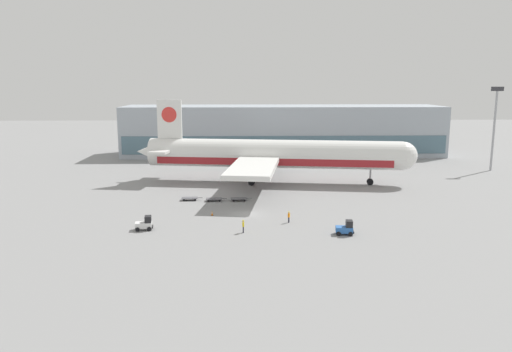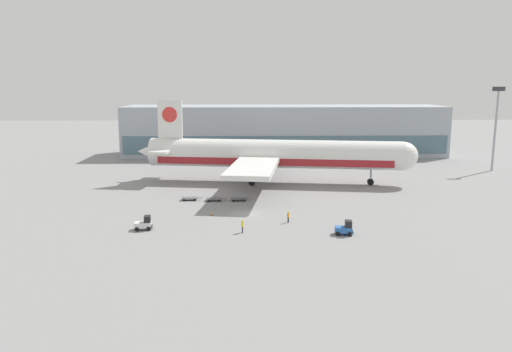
% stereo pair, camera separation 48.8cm
% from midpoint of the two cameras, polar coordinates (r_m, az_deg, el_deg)
% --- Properties ---
extents(ground_plane, '(400.00, 400.00, 0.00)m').
position_cam_midpoint_polar(ground_plane, '(79.56, -1.19, -4.33)').
color(ground_plane, gray).
extents(terminal_building, '(90.00, 18.20, 14.00)m').
position_cam_midpoint_polar(terminal_building, '(144.32, 2.95, 5.24)').
color(terminal_building, '#9EA8B2').
rests_on(terminal_building, ground_plane).
extents(light_mast, '(2.80, 0.50, 19.60)m').
position_cam_midpoint_polar(light_mast, '(129.34, 25.51, 5.63)').
color(light_mast, '#9EA0A5').
rests_on(light_mast, ground_plane).
extents(airplane_main, '(57.86, 48.65, 17.00)m').
position_cam_midpoint_polar(airplane_main, '(103.02, 1.44, 2.43)').
color(airplane_main, white).
rests_on(airplane_main, ground_plane).
extents(baggage_tug_foreground, '(2.60, 1.90, 2.00)m').
position_cam_midpoint_polar(baggage_tug_foreground, '(72.62, -12.78, -5.35)').
color(baggage_tug_foreground, silver).
rests_on(baggage_tug_foreground, ground_plane).
extents(baggage_tug_mid, '(2.59, 1.87, 2.00)m').
position_cam_midpoint_polar(baggage_tug_mid, '(69.74, 10.00, -5.91)').
color(baggage_tug_mid, '#2D66B7').
rests_on(baggage_tug_mid, ground_plane).
extents(baggage_dolly_lead, '(3.74, 1.65, 0.48)m').
position_cam_midpoint_polar(baggage_dolly_lead, '(89.19, -7.75, -2.52)').
color(baggage_dolly_lead, '#56565B').
rests_on(baggage_dolly_lead, ground_plane).
extents(baggage_dolly_second, '(3.74, 1.65, 0.48)m').
position_cam_midpoint_polar(baggage_dolly_second, '(88.12, -4.97, -2.62)').
color(baggage_dolly_second, '#56565B').
rests_on(baggage_dolly_second, ground_plane).
extents(baggage_dolly_third, '(3.74, 1.65, 0.48)m').
position_cam_midpoint_polar(baggage_dolly_third, '(88.03, -2.13, -2.60)').
color(baggage_dolly_third, '#56565B').
rests_on(baggage_dolly_third, ground_plane).
extents(ground_crew_near, '(0.35, 0.52, 1.73)m').
position_cam_midpoint_polar(ground_crew_near, '(74.46, 3.59, -4.59)').
color(ground_crew_near, black).
rests_on(ground_crew_near, ground_plane).
extents(ground_crew_far, '(0.26, 0.57, 1.85)m').
position_cam_midpoint_polar(ground_crew_far, '(69.42, -1.67, -5.63)').
color(ground_crew_far, black).
rests_on(ground_crew_far, ground_plane).
extents(traffic_cone_near, '(0.40, 0.40, 0.70)m').
position_cam_midpoint_polar(traffic_cone_near, '(78.75, -5.21, -4.27)').
color(traffic_cone_near, black).
rests_on(traffic_cone_near, ground_plane).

